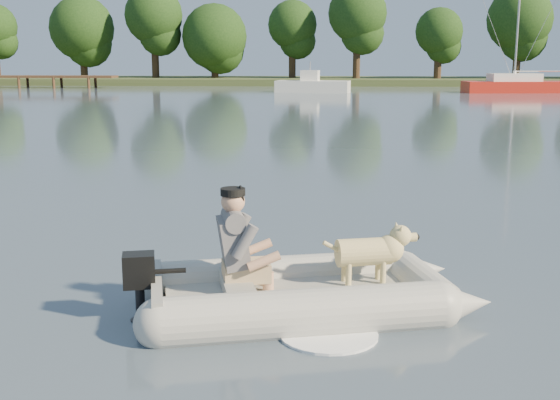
# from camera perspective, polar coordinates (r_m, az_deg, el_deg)

# --- Properties ---
(water) EXTENTS (160.00, 160.00, 0.00)m
(water) POSITION_cam_1_polar(r_m,az_deg,el_deg) (7.71, -2.06, -8.67)
(water) COLOR #4F5D6B
(water) RESTS_ON ground
(shore_bank) EXTENTS (160.00, 12.00, 0.70)m
(shore_bank) POSITION_cam_1_polar(r_m,az_deg,el_deg) (69.24, 3.03, 9.61)
(shore_bank) COLOR #47512D
(shore_bank) RESTS_ON water
(dock) EXTENTS (18.00, 2.00, 1.04)m
(dock) POSITION_cam_1_polar(r_m,az_deg,el_deg) (64.99, -20.96, 8.97)
(dock) COLOR #4C331E
(dock) RESTS_ON water
(treeline) EXTENTS (75.85, 7.35, 9.27)m
(treeline) POSITION_cam_1_polar(r_m,az_deg,el_deg) (68.36, 4.33, 13.88)
(treeline) COLOR #332316
(treeline) RESTS_ON shore_bank
(dinghy) EXTENTS (5.65, 4.69, 1.43)m
(dinghy) POSITION_cam_1_polar(r_m,az_deg,el_deg) (7.45, 2.00, -4.42)
(dinghy) COLOR #A7A7A2
(dinghy) RESTS_ON water
(man) EXTENTS (0.89, 0.81, 1.12)m
(man) POSITION_cam_1_polar(r_m,az_deg,el_deg) (7.33, -3.63, -3.16)
(man) COLOR slate
(man) RESTS_ON dinghy
(dog) EXTENTS (1.02, 0.57, 0.64)m
(dog) POSITION_cam_1_polar(r_m,az_deg,el_deg) (7.68, 6.83, -4.60)
(dog) COLOR tan
(dog) RESTS_ON dinghy
(outboard_motor) EXTENTS (0.49, 0.40, 0.82)m
(outboard_motor) POSITION_cam_1_polar(r_m,az_deg,el_deg) (7.38, -11.33, -7.20)
(outboard_motor) COLOR black
(outboard_motor) RESTS_ON dinghy
(motorboat) EXTENTS (5.90, 3.00, 2.39)m
(motorboat) POSITION_cam_1_polar(r_m,az_deg,el_deg) (53.00, 2.69, 9.90)
(motorboat) COLOR white
(motorboat) RESTS_ON water
(sailboat) EXTENTS (8.51, 3.18, 11.45)m
(sailboat) POSITION_cam_1_polar(r_m,az_deg,el_deg) (55.67, 18.89, 8.78)
(sailboat) COLOR #B11F14
(sailboat) RESTS_ON water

